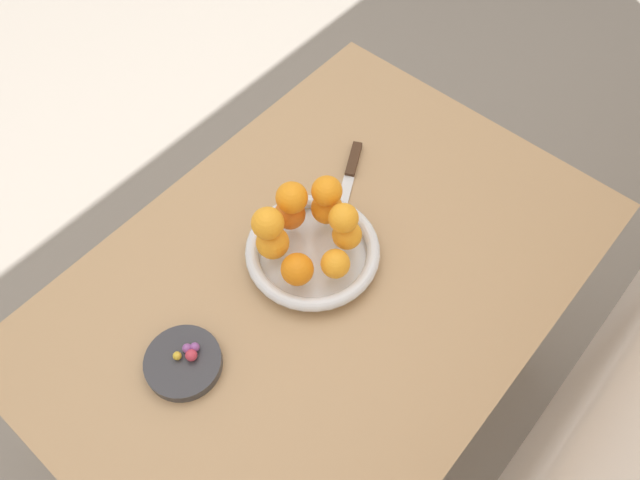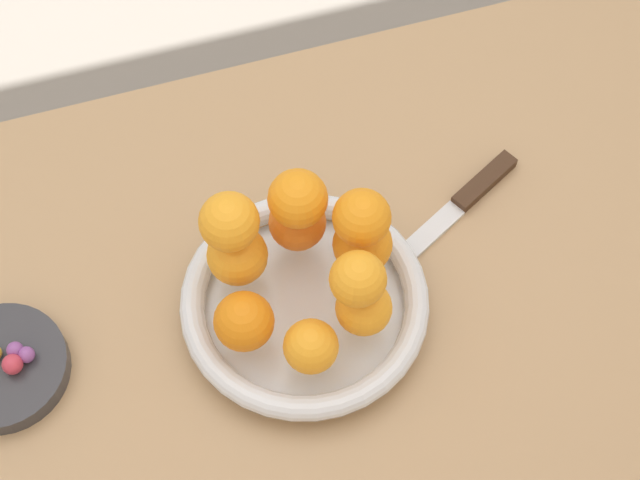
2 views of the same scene
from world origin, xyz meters
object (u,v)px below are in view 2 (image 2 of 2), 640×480
(orange_5, at_px, (311,346))
(candy_ball_1, at_px, (15,350))
(candy_ball_0, at_px, (12,364))
(orange_3, at_px, (237,255))
(orange_1, at_px, (362,244))
(orange_2, at_px, (297,222))
(candy_dish, at_px, (2,368))
(orange_4, at_px, (244,321))
(dining_table, at_px, (300,384))
(orange_9, at_px, (362,218))
(orange_7, at_px, (358,279))
(candy_ball_2, at_px, (27,355))
(knife, at_px, (448,216))
(orange_6, at_px, (298,199))
(orange_0, at_px, (364,307))
(orange_8, at_px, (229,222))
(fruit_bowl, at_px, (305,303))

(orange_5, relative_size, candy_ball_1, 3.18)
(candy_ball_0, bearing_deg, orange_3, -172.38)
(orange_1, relative_size, orange_2, 1.03)
(candy_dish, distance_m, orange_2, 0.33)
(orange_3, relative_size, orange_4, 1.04)
(orange_4, bearing_deg, dining_table, 158.01)
(candy_ball_0, relative_size, candy_ball_1, 1.22)
(candy_dish, distance_m, candy_ball_0, 0.03)
(orange_9, bearing_deg, candy_ball_1, -1.66)
(orange_3, height_order, orange_7, orange_7)
(candy_ball_2, bearing_deg, orange_9, 179.68)
(candy_dish, relative_size, knife, 0.56)
(orange_6, bearing_deg, orange_2, -95.51)
(orange_6, xyz_separation_m, orange_7, (-0.03, 0.10, -0.01))
(knife, bearing_deg, orange_0, 38.00)
(orange_2, distance_m, orange_7, 0.12)
(orange_3, xyz_separation_m, orange_7, (-0.10, 0.09, 0.05))
(orange_9, relative_size, candy_ball_1, 3.36)
(orange_9, bearing_deg, orange_8, -14.53)
(fruit_bowl, relative_size, candy_dish, 1.91)
(candy_ball_1, height_order, knife, candy_ball_1)
(candy_dish, bearing_deg, orange_9, 179.34)
(orange_4, distance_m, candy_ball_0, 0.23)
(orange_5, height_order, candy_ball_2, orange_5)
(orange_1, relative_size, candy_ball_0, 2.94)
(orange_0, height_order, orange_7, orange_7)
(orange_5, bearing_deg, candy_ball_2, -18.35)
(orange_2, height_order, orange_4, same)
(orange_3, bearing_deg, orange_2, -163.83)
(orange_5, distance_m, candy_ball_1, 0.30)
(dining_table, height_order, orange_8, orange_8)
(orange_4, height_order, candy_ball_0, orange_4)
(dining_table, distance_m, orange_7, 0.22)
(candy_ball_1, height_order, candy_ball_2, same)
(candy_dish, xyz_separation_m, orange_0, (-0.36, 0.07, 0.06))
(orange_3, distance_m, candy_ball_1, 0.24)
(candy_ball_1, bearing_deg, orange_2, -173.17)
(orange_4, distance_m, orange_8, 0.10)
(orange_8, xyz_separation_m, candy_ball_0, (0.24, 0.04, -0.10))
(dining_table, distance_m, orange_2, 0.20)
(fruit_bowl, distance_m, orange_5, 0.08)
(orange_6, xyz_separation_m, orange_9, (-0.05, 0.04, 0.00))
(orange_4, distance_m, knife, 0.27)
(candy_dish, height_order, candy_ball_0, candy_ball_0)
(dining_table, bearing_deg, candy_ball_0, -11.96)
(orange_2, xyz_separation_m, candy_ball_1, (0.30, 0.04, -0.04))
(orange_4, bearing_deg, orange_7, 172.69)
(orange_9, bearing_deg, knife, -160.26)
(candy_ball_0, distance_m, candy_ball_2, 0.02)
(orange_4, height_order, knife, orange_4)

